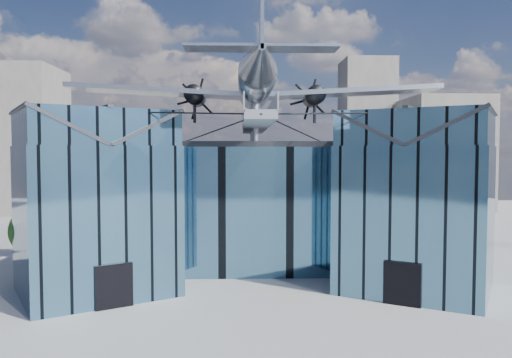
{
  "coord_description": "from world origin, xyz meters",
  "views": [
    {
      "loc": [
        -1.06,
        -33.39,
        9.06
      ],
      "look_at": [
        0.0,
        2.0,
        7.2
      ],
      "focal_mm": 35.0,
      "sensor_mm": 36.0,
      "label": 1
    }
  ],
  "objects": [
    {
      "name": "ground_plane",
      "position": [
        0.0,
        0.0,
        0.0
      ],
      "size": [
        120.0,
        120.0,
        0.0
      ],
      "primitive_type": "plane",
      "color": "gray"
    },
    {
      "name": "bg_towers",
      "position": [
        1.45,
        50.49,
        10.01
      ],
      "size": [
        77.0,
        24.5,
        26.0
      ],
      "color": "slate",
      "rests_on": "ground"
    },
    {
      "name": "tree_plaza_w",
      "position": [
        -15.51,
        1.65,
        3.61
      ],
      "size": [
        4.4,
        4.4,
        5.34
      ],
      "rotation": [
        0.0,
        0.0,
        0.36
      ],
      "color": "black",
      "rests_on": "ground"
    },
    {
      "name": "museum",
      "position": [
        0.0,
        5.82,
        5.54
      ],
      "size": [
        32.88,
        24.5,
        17.6
      ],
      "color": "teal",
      "rests_on": "ground"
    }
  ]
}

